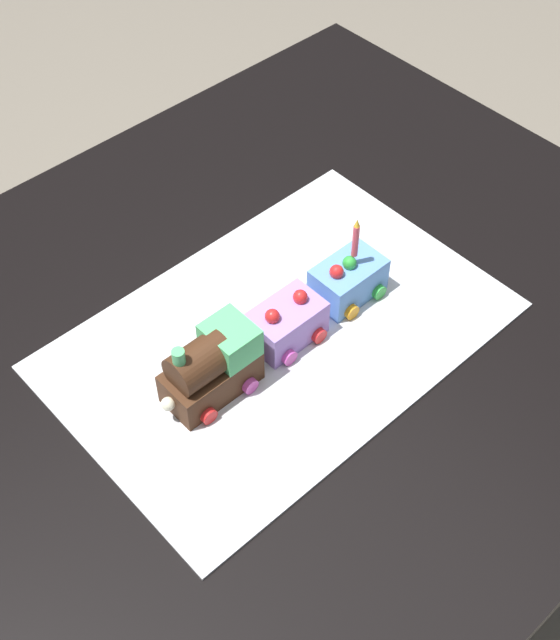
# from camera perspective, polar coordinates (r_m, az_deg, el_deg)

# --- Properties ---
(ground_plane) EXTENTS (8.00, 8.00, 0.00)m
(ground_plane) POSITION_cam_1_polar(r_m,az_deg,el_deg) (1.79, -2.21, -17.24)
(ground_plane) COLOR gray
(dining_table) EXTENTS (1.40, 1.00, 0.74)m
(dining_table) POSITION_cam_1_polar(r_m,az_deg,el_deg) (1.23, -3.07, -5.51)
(dining_table) COLOR black
(dining_table) RESTS_ON ground
(cake_board) EXTENTS (0.60, 0.40, 0.00)m
(cake_board) POSITION_cam_1_polar(r_m,az_deg,el_deg) (1.17, 0.00, -1.02)
(cake_board) COLOR silver
(cake_board) RESTS_ON dining_table
(cake_locomotive) EXTENTS (0.14, 0.08, 0.12)m
(cake_locomotive) POSITION_cam_1_polar(r_m,az_deg,el_deg) (1.08, -4.63, -3.11)
(cake_locomotive) COLOR #472816
(cake_locomotive) RESTS_ON cake_board
(cake_car_tanker_lavender) EXTENTS (0.10, 0.08, 0.07)m
(cake_car_tanker_lavender) POSITION_cam_1_polar(r_m,az_deg,el_deg) (1.14, 0.42, -0.19)
(cake_car_tanker_lavender) COLOR #AD84E0
(cake_car_tanker_lavender) RESTS_ON cake_board
(cake_car_caboose_sky_blue) EXTENTS (0.10, 0.08, 0.07)m
(cake_car_caboose_sky_blue) POSITION_cam_1_polar(r_m,az_deg,el_deg) (1.20, 4.55, 2.71)
(cake_car_caboose_sky_blue) COLOR #669EEA
(cake_car_caboose_sky_blue) RESTS_ON cake_board
(birthday_candle) EXTENTS (0.01, 0.01, 0.06)m
(birthday_candle) POSITION_cam_1_polar(r_m,az_deg,el_deg) (1.15, 5.09, 5.48)
(birthday_candle) COLOR #F24C59
(birthday_candle) RESTS_ON cake_car_caboose_sky_blue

